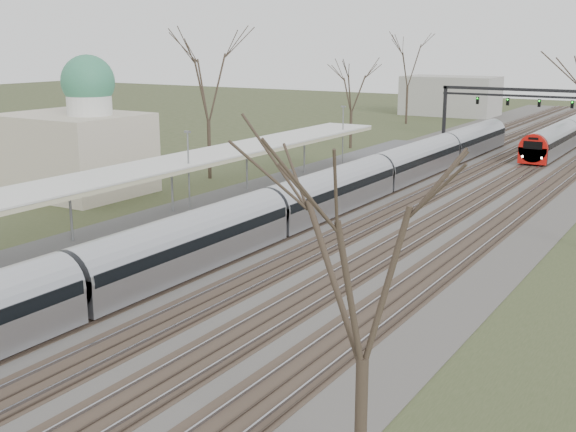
# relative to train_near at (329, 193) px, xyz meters

# --- Properties ---
(track_bed) EXTENTS (24.00, 160.00, 0.22)m
(track_bed) POSITION_rel_train_near_xyz_m (2.76, 12.94, -1.42)
(track_bed) COLOR #474442
(track_bed) RESTS_ON ground
(platform) EXTENTS (3.50, 69.00, 1.00)m
(platform) POSITION_rel_train_near_xyz_m (-6.55, -4.56, -0.98)
(platform) COLOR #9E9B93
(platform) RESTS_ON ground
(canopy) EXTENTS (4.10, 50.00, 3.11)m
(canopy) POSITION_rel_train_near_xyz_m (-6.55, -9.08, 2.45)
(canopy) COLOR slate
(canopy) RESTS_ON platform
(dome_building) EXTENTS (10.00, 8.00, 10.30)m
(dome_building) POSITION_rel_train_near_xyz_m (-19.21, -4.06, 2.24)
(dome_building) COLOR beige
(dome_building) RESTS_ON ground
(signal_gantry) EXTENTS (21.00, 0.59, 6.08)m
(signal_gantry) POSITION_rel_train_near_xyz_m (2.79, 42.92, 3.43)
(signal_gantry) COLOR black
(signal_gantry) RESTS_ON ground
(tree_west_far) EXTENTS (5.50, 5.50, 11.33)m
(tree_west_far) POSITION_rel_train_near_xyz_m (-14.50, 5.94, 6.54)
(tree_west_far) COLOR #2D231C
(tree_west_far) RESTS_ON ground
(tree_east_near) EXTENTS (4.50, 4.50, 9.27)m
(tree_east_near) POSITION_rel_train_near_xyz_m (15.50, -27.06, 5.08)
(tree_east_near) COLOR #2D231C
(tree_east_near) RESTS_ON ground
(train_near) EXTENTS (2.62, 75.21, 3.05)m
(train_near) POSITION_rel_train_near_xyz_m (0.00, 0.00, 0.00)
(train_near) COLOR #ADAFB7
(train_near) RESTS_ON ground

